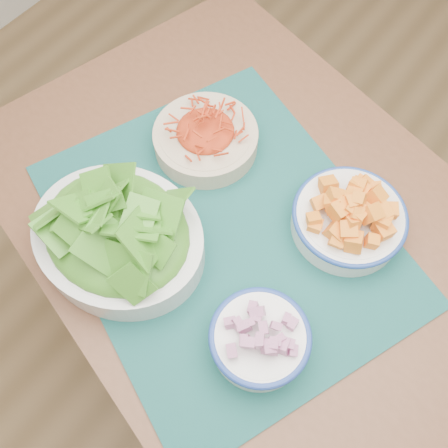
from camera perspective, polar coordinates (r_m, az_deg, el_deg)
name	(u,v)px	position (r m, az deg, el deg)	size (l,w,h in m)	color
ground	(305,309)	(1.63, 9.24, -9.57)	(4.00, 4.00, 0.00)	olive
table	(262,257)	(0.98, 4.40, -3.81)	(1.24, 0.99, 0.75)	brown
placemat	(224,232)	(0.88, 0.00, -0.97)	(0.61, 0.50, 0.00)	#0C3432
carrot_bowl	(206,135)	(0.94, -2.12, 10.11)	(0.20, 0.20, 0.08)	beige
squash_bowl	(350,215)	(0.87, 14.24, 1.02)	(0.22, 0.22, 0.10)	white
lettuce_bowl	(116,230)	(0.82, -12.24, -0.70)	(0.32, 0.28, 0.14)	silver
onion_bowl	(260,338)	(0.77, 4.12, -12.83)	(0.17, 0.17, 0.08)	white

